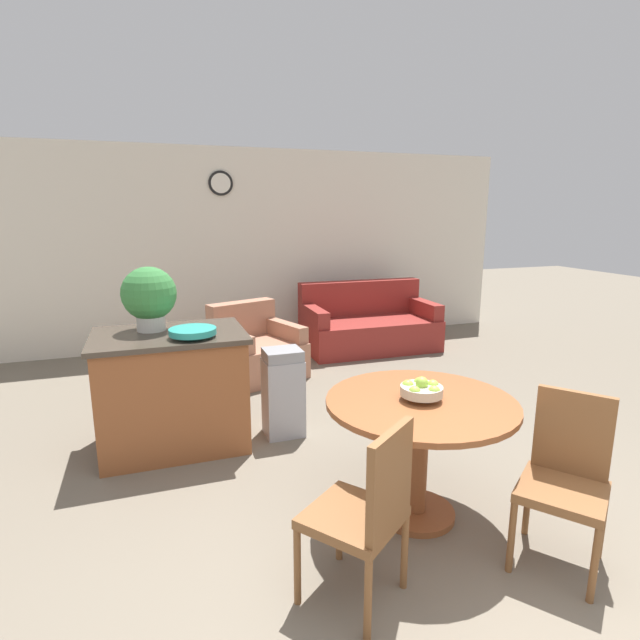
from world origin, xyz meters
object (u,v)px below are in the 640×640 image
Objects in this scene: kitchen_island at (173,389)px; teal_bowl at (193,332)px; dining_table at (420,427)px; fruit_bowl at (422,389)px; armchair at (256,351)px; trash_bin at (283,393)px; dining_chair_near_left at (367,508)px; dining_chair_near_right at (566,472)px; couch at (368,326)px; potted_plant at (149,296)px.

kitchen_island is 3.31× the size of teal_bowl.
teal_bowl is (-1.20, 1.30, 0.39)m from dining_table.
fruit_bowl reaches higher than armchair.
kitchen_island reaches higher than trash_bin.
dining_chair_near_left and dining_chair_near_right have the same top height.
kitchen_island is 3.46m from couch.
couch is 1.57× the size of armchair.
fruit_bowl reaches higher than dining_table.
dining_table is at bearing -71.06° from trash_bin.
potted_plant reaches higher than fruit_bowl.
teal_bowl reaches higher than dining_table.
couch is at bearing 28.32° from dining_chair_near_left.
dining_table is at bearing -102.51° from armchair.
fruit_bowl is 0.50× the size of potted_plant.
armchair is at bearing -23.06° from dining_chair_near_right.
potted_plant reaches higher than kitchen_island.
armchair is at bearing 86.00° from trash_bin.
kitchen_island is 2.29× the size of potted_plant.
armchair is (-0.37, 3.05, -0.55)m from fruit_bowl.
armchair reaches higher than dining_table.
kitchen_island reaches higher than dining_table.
dining_chair_near_right is 0.82× the size of armchair.
dining_chair_near_left is 3.61m from armchair.
couch is at bearing -47.57° from dining_chair_near_right.
potted_plant reaches higher than dining_table.
kitchen_island is at bearing 128.54° from teal_bowl.
trash_bin is 1.66m from armchair.
kitchen_island is at bearing 173.23° from trash_bin.
trash_bin is (-1.02, 2.00, -0.14)m from dining_chair_near_right.
kitchen_island is 0.65× the size of couch.
trash_bin is (1.01, -0.24, -0.84)m from potted_plant.
potted_plant is 0.28× the size of couch.
couch reaches higher than armchair.
potted_plant is at bearing 130.28° from teal_bowl.
dining_table is 2.24× the size of potted_plant.
potted_plant is 0.68× the size of trash_bin.
dining_chair_near_left is at bearing -137.55° from dining_table.
couch is at bearing 0.24° from armchair.
dining_chair_near_right reaches higher than couch.
kitchen_island reaches higher than couch.
trash_bin is at bearing -113.33° from armchair.
teal_bowl is 0.51m from potted_plant.
dining_table is at bearing -123.58° from fruit_bowl.
kitchen_island is at bearing 73.60° from dining_chair_near_left.
trash_bin is 0.42× the size of couch.
potted_plant reaches higher than couch.
teal_bowl is (-1.74, 1.89, 0.47)m from dining_chair_near_right.
armchair is at bearing 51.53° from potted_plant.
teal_bowl is at bearing -135.88° from couch.
teal_bowl reaches higher than armchair.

